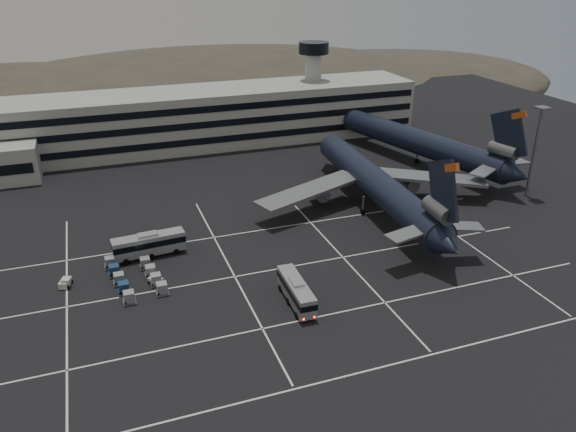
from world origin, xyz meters
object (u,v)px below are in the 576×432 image
at_px(bus_far, 149,244).
at_px(uld_cluster, 134,277).
at_px(trijet_main, 377,184).
at_px(bus_near, 296,290).
at_px(tug_a, 65,283).

bearing_deg(bus_far, uld_cluster, 152.23).
bearing_deg(uld_cluster, bus_far, 67.08).
distance_m(trijet_main, bus_near, 35.88).
bearing_deg(tug_a, bus_near, -7.80).
xyz_separation_m(bus_near, tug_a, (-30.41, 15.47, -1.36)).
distance_m(trijet_main, uld_cluster, 47.90).
bearing_deg(bus_near, trijet_main, 45.85).
xyz_separation_m(trijet_main, tug_a, (-55.96, -9.51, -4.59)).
bearing_deg(uld_cluster, tug_a, 167.16).
height_order(bus_far, tug_a, bus_far).
distance_m(tug_a, uld_cluster, 9.98).
bearing_deg(uld_cluster, trijet_main, 14.23).
bearing_deg(trijet_main, bus_far, -170.68).
bearing_deg(trijet_main, bus_near, -131.93).
distance_m(bus_near, uld_cluster, 24.59).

